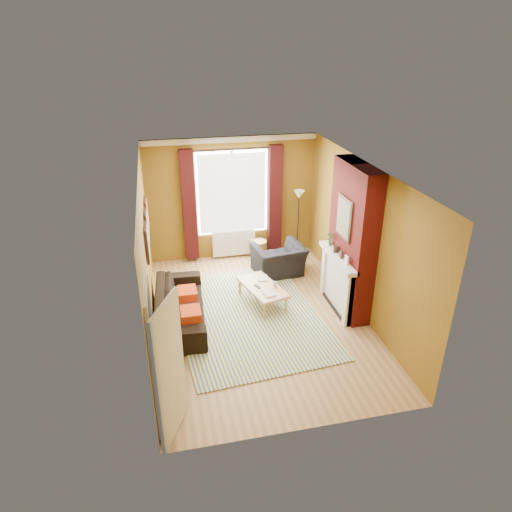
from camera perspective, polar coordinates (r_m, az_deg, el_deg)
name	(u,v)px	position (r m, az deg, el deg)	size (l,w,h in m)	color
ground	(259,317)	(8.58, 0.37, -7.64)	(5.50, 5.50, 0.00)	olive
room_walls	(290,241)	(8.28, 4.28, 1.94)	(3.82, 5.54, 2.83)	brown
striped_rug	(247,315)	(8.61, -1.09, -7.44)	(2.86, 3.77, 0.02)	#374998
sofa	(180,305)	(8.43, -9.46, -6.12)	(2.17, 0.85, 0.64)	black
armchair	(278,260)	(9.92, 2.80, -0.49)	(1.03, 0.90, 0.67)	black
coffee_table	(262,288)	(8.82, 0.78, -4.00)	(0.86, 1.26, 0.38)	tan
wicker_stool	(259,250)	(10.61, 0.34, 0.76)	(0.42, 0.42, 0.46)	olive
floor_lamp	(299,205)	(10.39, 5.37, 6.34)	(0.25, 0.25, 1.62)	black
book_a	(264,294)	(8.50, 1.00, -4.82)	(0.20, 0.26, 0.02)	#999999
book_b	(258,278)	(9.06, 0.20, -2.77)	(0.19, 0.26, 0.02)	#999999
mug	(275,284)	(8.78, 2.38, -3.54)	(0.10, 0.10, 0.09)	#999999
tv_remote	(257,286)	(8.77, 0.18, -3.78)	(0.10, 0.17, 0.02)	#28272A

